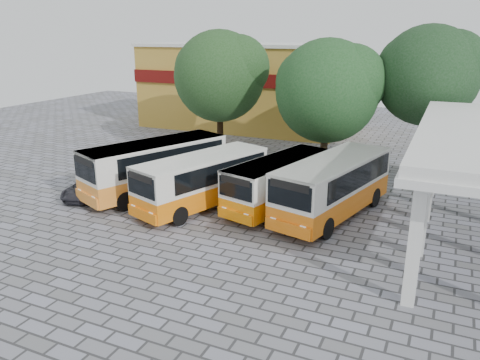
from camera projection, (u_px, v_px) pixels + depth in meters
The scene contains 10 objects.
ground at pixel (238, 239), 22.02m from camera, with size 90.00×90.00×0.00m, color slate.
shophouse_block at pixel (246, 85), 47.68m from camera, with size 20.40×10.40×8.30m.
bus_far_left at pixel (156, 164), 27.66m from camera, with size 5.83×9.41×3.17m.
bus_centre_left at pixel (203, 178), 25.60m from camera, with size 4.94×8.56×2.90m.
bus_centre_right at pixel (280, 180), 25.57m from camera, with size 4.20×8.07×2.75m.
bus_far_right at pixel (333, 184), 24.26m from camera, with size 4.58×9.04×3.09m.
tree_left at pixel (221, 73), 35.87m from camera, with size 7.35×7.00×9.59m.
tree_middle at pixel (329, 88), 31.51m from camera, with size 7.36×7.01×9.02m.
tree_right at pixel (429, 72), 30.57m from camera, with size 6.90×6.57×9.89m.
parked_car at pixel (89, 187), 27.64m from camera, with size 1.89×4.10×1.14m, color #25242C.
Camera 1 is at (8.46, -18.31, 9.26)m, focal length 35.00 mm.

